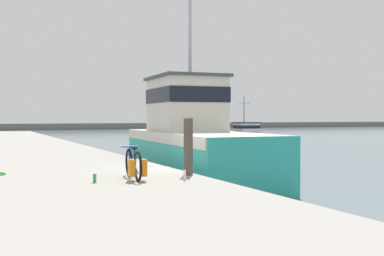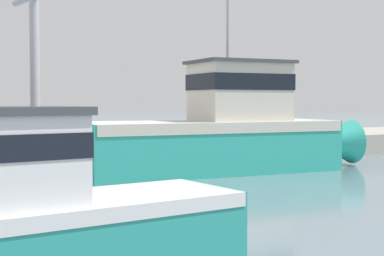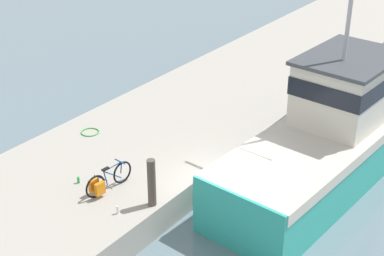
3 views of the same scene
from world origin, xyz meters
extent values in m
plane|color=slate|center=(0.00, 0.00, 0.00)|extent=(320.00, 320.00, 0.00)
cube|color=#A39E93|center=(-3.96, 0.00, 0.49)|extent=(6.23, 80.00, 0.97)
cube|color=teal|center=(1.63, 3.44, 0.95)|extent=(3.67, 9.83, 1.91)
cone|color=teal|center=(2.00, 9.13, 0.95)|extent=(1.92, 1.85, 1.81)
cube|color=beige|center=(1.63, 3.44, 1.72)|extent=(3.72, 9.64, 0.38)
cube|color=beige|center=(1.71, 4.65, 2.97)|extent=(2.65, 3.42, 2.13)
cube|color=black|center=(1.71, 4.65, 3.35)|extent=(2.70, 3.49, 0.60)
cube|color=#3D4247|center=(1.71, 4.65, 4.10)|extent=(2.86, 3.70, 0.12)
cube|color=teal|center=(11.63, -4.97, 0.58)|extent=(2.45, 5.69, 1.16)
cube|color=silver|center=(11.63, -4.97, 1.04)|extent=(2.48, 5.59, 0.23)
cube|color=silver|center=(11.70, -5.66, 1.81)|extent=(1.68, 1.71, 1.29)
cube|color=black|center=(11.70, -5.66, 2.03)|extent=(1.71, 1.74, 0.36)
cube|color=#3D4247|center=(11.70, -5.66, 2.51)|extent=(1.81, 1.84, 0.12)
cylinder|color=#B2B2B7|center=(11.68, -5.43, 3.64)|extent=(0.14, 0.14, 2.14)
torus|color=black|center=(-2.72, -2.66, 1.33)|extent=(0.12, 0.72, 0.71)
torus|color=black|center=(-2.62, -1.61, 1.33)|extent=(0.12, 0.72, 0.71)
cylinder|color=navy|center=(-2.71, -2.49, 1.25)|extent=(0.07, 0.36, 0.19)
cylinder|color=navy|center=(-2.69, -2.27, 1.44)|extent=(0.05, 0.14, 0.54)
cylinder|color=navy|center=(-2.70, -2.44, 1.52)|extent=(0.08, 0.47, 0.40)
cylinder|color=navy|center=(-2.66, -2.00, 1.43)|extent=(0.10, 0.67, 0.55)
cylinder|color=navy|center=(-2.65, -1.95, 1.70)|extent=(0.09, 0.55, 0.05)
cylinder|color=navy|center=(-2.63, -1.65, 1.51)|extent=(0.05, 0.10, 0.36)
cylinder|color=navy|center=(-2.63, -1.68, 1.74)|extent=(0.44, 0.08, 0.04)
cube|color=black|center=(-2.68, -2.25, 1.74)|extent=(0.12, 0.25, 0.05)
cube|color=orange|center=(-2.86, -2.60, 1.29)|extent=(0.15, 0.33, 0.39)
cube|color=orange|center=(-2.58, -2.63, 1.29)|extent=(0.15, 0.33, 0.39)
cylinder|color=#51473D|center=(-1.14, -1.99, 1.71)|extent=(0.24, 0.24, 1.48)
torus|color=green|center=(-5.78, 0.13, 0.99)|extent=(0.65, 0.65, 0.04)
cylinder|color=green|center=(-3.69, -2.44, 1.08)|extent=(0.08, 0.08, 0.20)
cylinder|color=silver|center=(-1.64, -2.91, 1.10)|extent=(0.06, 0.06, 0.25)
camera|label=1|loc=(-6.20, -13.40, 2.50)|focal=45.00mm
camera|label=2|loc=(20.29, -7.52, 2.65)|focal=55.00mm
camera|label=3|loc=(8.08, -12.65, 10.69)|focal=55.00mm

